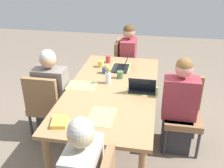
{
  "coord_description": "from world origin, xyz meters",
  "views": [
    {
      "loc": [
        -2.78,
        -0.51,
        2.19
      ],
      "look_at": [
        0.0,
        0.0,
        0.79
      ],
      "focal_mm": 41.94,
      "sensor_mm": 36.0,
      "label": 1
    }
  ],
  "objects_px": {
    "chair_near_left_mid": "(183,109)",
    "coffee_mug_near_left": "(120,75)",
    "dining_table": "(112,93)",
    "coffee_mug_centre_left": "(105,70)",
    "person_far_left_near": "(52,99)",
    "flower_vase": "(108,73)",
    "person_near_left_mid": "(179,110)",
    "coffee_mug_centre_right": "(108,59)",
    "chair_far_left_near": "(46,103)",
    "coffee_mug_near_right": "(101,64)",
    "book_red_cover": "(59,122)",
    "laptop_near_left_mid": "(142,88)",
    "person_head_right_right_near": "(128,63)",
    "chair_head_right_right_near": "(124,63)",
    "laptop_head_right_right_near": "(122,66)"
  },
  "relations": [
    {
      "from": "chair_head_right_right_near",
      "to": "flower_vase",
      "type": "height_order",
      "value": "flower_vase"
    },
    {
      "from": "dining_table",
      "to": "coffee_mug_centre_right",
      "type": "height_order",
      "value": "coffee_mug_centre_right"
    },
    {
      "from": "chair_far_left_near",
      "to": "coffee_mug_near_right",
      "type": "distance_m",
      "value": 0.97
    },
    {
      "from": "dining_table",
      "to": "coffee_mug_centre_left",
      "type": "height_order",
      "value": "coffee_mug_centre_left"
    },
    {
      "from": "chair_head_right_right_near",
      "to": "book_red_cover",
      "type": "height_order",
      "value": "chair_head_right_right_near"
    },
    {
      "from": "chair_near_left_mid",
      "to": "coffee_mug_near_right",
      "type": "bearing_deg",
      "value": 63.53
    },
    {
      "from": "chair_head_right_right_near",
      "to": "coffee_mug_near_right",
      "type": "distance_m",
      "value": 0.88
    },
    {
      "from": "dining_table",
      "to": "person_head_right_right_near",
      "type": "xyz_separation_m",
      "value": [
        1.36,
        -0.03,
        -0.15
      ]
    },
    {
      "from": "coffee_mug_near_right",
      "to": "coffee_mug_centre_right",
      "type": "distance_m",
      "value": 0.2
    },
    {
      "from": "coffee_mug_centre_right",
      "to": "person_near_left_mid",
      "type": "bearing_deg",
      "value": -129.26
    },
    {
      "from": "coffee_mug_centre_left",
      "to": "book_red_cover",
      "type": "relative_size",
      "value": 0.45
    },
    {
      "from": "chair_far_left_near",
      "to": "coffee_mug_near_right",
      "type": "bearing_deg",
      "value": -37.32
    },
    {
      "from": "laptop_near_left_mid",
      "to": "coffee_mug_centre_right",
      "type": "xyz_separation_m",
      "value": [
        0.84,
        0.57,
        0.01
      ]
    },
    {
      "from": "chair_far_left_near",
      "to": "coffee_mug_near_right",
      "type": "height_order",
      "value": "chair_far_left_near"
    },
    {
      "from": "chair_head_right_right_near",
      "to": "coffee_mug_near_left",
      "type": "distance_m",
      "value": 1.17
    },
    {
      "from": "laptop_near_left_mid",
      "to": "person_far_left_near",
      "type": "bearing_deg",
      "value": 90.33
    },
    {
      "from": "chair_head_right_right_near",
      "to": "chair_near_left_mid",
      "type": "bearing_deg",
      "value": -146.28
    },
    {
      "from": "chair_far_left_near",
      "to": "person_far_left_near",
      "type": "relative_size",
      "value": 0.75
    },
    {
      "from": "coffee_mug_centre_right",
      "to": "book_red_cover",
      "type": "relative_size",
      "value": 0.53
    },
    {
      "from": "dining_table",
      "to": "person_near_left_mid",
      "type": "xyz_separation_m",
      "value": [
        -0.03,
        -0.81,
        -0.15
      ]
    },
    {
      "from": "chair_far_left_near",
      "to": "person_near_left_mid",
      "type": "distance_m",
      "value": 1.65
    },
    {
      "from": "coffee_mug_centre_left",
      "to": "laptop_near_left_mid",
      "type": "bearing_deg",
      "value": -129.58
    },
    {
      "from": "dining_table",
      "to": "person_near_left_mid",
      "type": "relative_size",
      "value": 1.78
    },
    {
      "from": "chair_head_right_right_near",
      "to": "coffee_mug_near_left",
      "type": "relative_size",
      "value": 9.36
    },
    {
      "from": "laptop_head_right_right_near",
      "to": "person_far_left_near",
      "type": "bearing_deg",
      "value": 128.11
    },
    {
      "from": "dining_table",
      "to": "person_far_left_near",
      "type": "distance_m",
      "value": 0.79
    },
    {
      "from": "dining_table",
      "to": "chair_far_left_near",
      "type": "bearing_deg",
      "value": 97.76
    },
    {
      "from": "dining_table",
      "to": "coffee_mug_near_left",
      "type": "relative_size",
      "value": 22.13
    },
    {
      "from": "chair_far_left_near",
      "to": "flower_vase",
      "type": "distance_m",
      "value": 0.88
    },
    {
      "from": "coffee_mug_near_right",
      "to": "coffee_mug_centre_left",
      "type": "bearing_deg",
      "value": -153.46
    },
    {
      "from": "chair_head_right_right_near",
      "to": "flower_vase",
      "type": "bearing_deg",
      "value": 178.66
    },
    {
      "from": "book_red_cover",
      "to": "chair_near_left_mid",
      "type": "bearing_deg",
      "value": -66.59
    },
    {
      "from": "coffee_mug_near_left",
      "to": "book_red_cover",
      "type": "height_order",
      "value": "coffee_mug_near_left"
    },
    {
      "from": "chair_near_left_mid",
      "to": "coffee_mug_near_left",
      "type": "height_order",
      "value": "chair_near_left_mid"
    },
    {
      "from": "person_head_right_right_near",
      "to": "book_red_cover",
      "type": "xyz_separation_m",
      "value": [
        -2.19,
        0.39,
        0.24
      ]
    },
    {
      "from": "person_far_left_near",
      "to": "flower_vase",
      "type": "bearing_deg",
      "value": -77.58
    },
    {
      "from": "coffee_mug_near_left",
      "to": "coffee_mug_near_right",
      "type": "distance_m",
      "value": 0.46
    },
    {
      "from": "chair_near_left_mid",
      "to": "chair_head_right_right_near",
      "type": "relative_size",
      "value": 1.0
    },
    {
      "from": "person_far_left_near",
      "to": "coffee_mug_near_right",
      "type": "bearing_deg",
      "value": -37.15
    },
    {
      "from": "chair_near_left_mid",
      "to": "person_near_left_mid",
      "type": "bearing_deg",
      "value": 141.24
    },
    {
      "from": "flower_vase",
      "to": "book_red_cover",
      "type": "bearing_deg",
      "value": 162.98
    },
    {
      "from": "person_near_left_mid",
      "to": "coffee_mug_centre_right",
      "type": "bearing_deg",
      "value": 50.74
    },
    {
      "from": "dining_table",
      "to": "coffee_mug_centre_left",
      "type": "bearing_deg",
      "value": 22.51
    },
    {
      "from": "chair_far_left_near",
      "to": "person_head_right_right_near",
      "type": "relative_size",
      "value": 0.75
    },
    {
      "from": "person_far_left_near",
      "to": "person_head_right_right_near",
      "type": "relative_size",
      "value": 1.0
    },
    {
      "from": "coffee_mug_centre_right",
      "to": "coffee_mug_near_right",
      "type": "bearing_deg",
      "value": 159.71
    },
    {
      "from": "chair_far_left_near",
      "to": "person_head_right_right_near",
      "type": "distance_m",
      "value": 1.71
    },
    {
      "from": "laptop_near_left_mid",
      "to": "coffee_mug_near_right",
      "type": "distance_m",
      "value": 0.92
    },
    {
      "from": "laptop_near_left_mid",
      "to": "coffee_mug_centre_left",
      "type": "xyz_separation_m",
      "value": [
        0.44,
        0.54,
        0.0
      ]
    },
    {
      "from": "coffee_mug_near_right",
      "to": "coffee_mug_centre_right",
      "type": "xyz_separation_m",
      "value": [
        0.19,
        -0.07,
        0.01
      ]
    }
  ]
}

